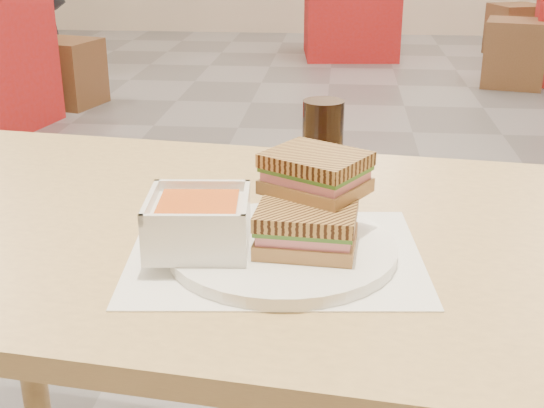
# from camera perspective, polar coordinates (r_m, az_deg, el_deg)

# --- Properties ---
(main_table) EXTENTS (1.27, 0.83, 0.75)m
(main_table) POSITION_cam_1_polar(r_m,az_deg,el_deg) (1.03, -2.05, -7.41)
(main_table) COLOR tan
(main_table) RESTS_ON ground
(tray_liner) EXTENTS (0.38, 0.31, 0.00)m
(tray_liner) POSITION_cam_1_polar(r_m,az_deg,el_deg) (0.89, 0.25, -4.02)
(tray_liner) COLOR white
(tray_liner) RESTS_ON main_table
(plate) EXTENTS (0.28, 0.28, 0.01)m
(plate) POSITION_cam_1_polar(r_m,az_deg,el_deg) (0.88, 0.83, -3.57)
(plate) COLOR white
(plate) RESTS_ON tray_liner
(soup_bowl) EXTENTS (0.13, 0.13, 0.06)m
(soup_bowl) POSITION_cam_1_polar(r_m,az_deg,el_deg) (0.87, -5.79, -1.59)
(soup_bowl) COLOR white
(soup_bowl) RESTS_ON plate
(panini_lower) EXTENTS (0.12, 0.10, 0.05)m
(panini_lower) POSITION_cam_1_polar(r_m,az_deg,el_deg) (0.86, 2.73, -1.86)
(panini_lower) COLOR #9B6B47
(panini_lower) RESTS_ON plate
(panini_upper) EXTENTS (0.15, 0.14, 0.05)m
(panini_upper) POSITION_cam_1_polar(r_m,az_deg,el_deg) (0.89, 3.46, 2.45)
(panini_upper) COLOR #9B6B47
(panini_upper) RESTS_ON panini_lower
(cola_glass) EXTENTS (0.06, 0.06, 0.13)m
(cola_glass) POSITION_cam_1_polar(r_m,az_deg,el_deg) (1.10, 3.99, 4.74)
(cola_glass) COLOR black
(cola_glass) RESTS_ON main_table
(bg_table_2) EXTENTS (0.84, 0.84, 0.68)m
(bg_table_2) POSITION_cam_1_polar(r_m,az_deg,el_deg) (6.53, 6.17, 14.42)
(bg_table_2) COLOR #AC1412
(bg_table_2) RESTS_ON ground
(bg_chair_0r) EXTENTS (0.45, 0.45, 0.42)m
(bg_chair_0r) POSITION_cam_1_polar(r_m,az_deg,el_deg) (4.91, -15.75, 9.88)
(bg_chair_0r) COLOR brown
(bg_chair_0r) RESTS_ON ground
(bg_chair_1l) EXTENTS (0.50, 0.50, 0.47)m
(bg_chair_1l) POSITION_cam_1_polar(r_m,az_deg,el_deg) (5.58, 18.51, 11.16)
(bg_chair_1l) COLOR brown
(bg_chair_1l) RESTS_ON ground
(bg_chair_2l) EXTENTS (0.46, 0.46, 0.43)m
(bg_chair_2l) POSITION_cam_1_polar(r_m,az_deg,el_deg) (6.56, 5.79, 13.35)
(bg_chair_2l) COLOR brown
(bg_chair_2l) RESTS_ON ground
(bg_chair_2r) EXTENTS (0.50, 0.50, 0.44)m
(bg_chair_2r) POSITION_cam_1_polar(r_m,az_deg,el_deg) (6.86, 18.53, 12.80)
(bg_chair_2r) COLOR brown
(bg_chair_2r) RESTS_ON ground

